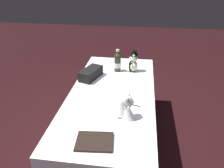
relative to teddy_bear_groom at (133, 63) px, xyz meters
The scene contains 8 objects.
ground_plane 1.03m from the teddy_bear_groom, 18.28° to the right, with size 12.00×12.00×0.00m, color black.
reception_table 0.77m from the teddy_bear_groom, 18.28° to the right, with size 2.03×0.91×0.72m, color white.
teddy_bear_groom is the anchor object (origin of this frame).
teddy_bear_bride 1.01m from the teddy_bear_groom, ahead, with size 0.16×0.20×0.23m.
champagne_bottle 0.20m from the teddy_bear_groom, 83.35° to the right, with size 0.09×0.09×0.29m.
signing_pen 0.82m from the teddy_bear_groom, ahead, with size 0.05×0.15×0.01m.
gift_case_black 0.56m from the teddy_bear_groom, 61.31° to the right, with size 0.36×0.26×0.12m.
guestbook 1.39m from the teddy_bear_groom, ahead, with size 0.22×0.29×0.02m, color black.
Camera 1 is at (2.08, 0.29, 1.94)m, focal length 35.88 mm.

